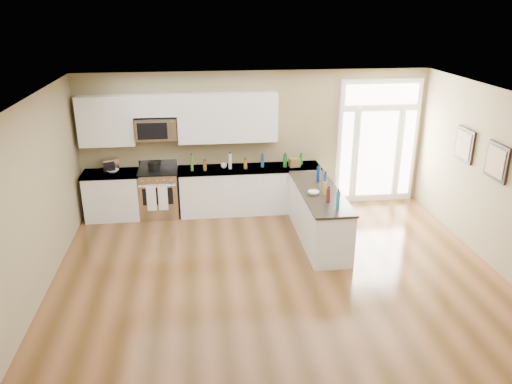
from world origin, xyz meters
TOP-DOWN VIEW (x-y plane):
  - ground at (0.00, 0.00)m, footprint 8.00×8.00m
  - room_shell at (0.00, 0.00)m, footprint 8.00×8.00m
  - back_cabinet_left at (-2.87, 3.69)m, footprint 1.10×0.66m
  - back_cabinet_right at (-0.16, 3.69)m, footprint 2.85×0.66m
  - peninsula_cabinet at (0.93, 2.24)m, footprint 0.69×2.32m
  - upper_cabinet_left at (-2.88, 3.83)m, footprint 1.04×0.33m
  - upper_cabinet_right at (-0.57, 3.83)m, footprint 1.94×0.33m
  - upper_cabinet_short at (-1.95, 3.83)m, footprint 0.82×0.33m
  - microwave at (-1.95, 3.80)m, footprint 0.78×0.41m
  - entry_door at (2.55, 3.95)m, footprint 1.70×0.10m
  - wall_art_near at (3.47, 2.20)m, footprint 0.05×0.58m
  - wall_art_far at (3.47, 1.20)m, footprint 0.05×0.58m
  - kitchen_range at (-1.98, 3.69)m, footprint 0.76×0.68m
  - stockpot at (-2.04, 3.72)m, footprint 0.24×0.24m
  - toaster_oven at (-2.89, 3.81)m, footprint 0.35×0.32m
  - cardboard_box at (0.74, 3.64)m, footprint 0.23×0.18m
  - bowl_left at (-2.83, 3.70)m, footprint 0.25×0.25m
  - bowl_peninsula at (0.77, 2.07)m, footprint 0.21×0.21m
  - cup_counter at (-0.67, 3.72)m, footprint 0.14×0.14m
  - counter_bottles at (0.32, 2.96)m, footprint 2.41×2.42m

SIDE VIEW (x-z plane):
  - ground at x=0.00m, z-range 0.00..0.00m
  - peninsula_cabinet at x=0.93m, z-range -0.04..0.90m
  - back_cabinet_right at x=-0.16m, z-range -0.03..0.91m
  - back_cabinet_left at x=-2.87m, z-range -0.03..0.91m
  - kitchen_range at x=-1.98m, z-range -0.06..1.02m
  - bowl_left at x=-2.83m, z-range 0.94..0.99m
  - bowl_peninsula at x=0.77m, z-range 0.94..1.00m
  - cup_counter at x=-0.67m, z-range 0.94..1.03m
  - cardboard_box at x=0.74m, z-range 0.94..1.11m
  - stockpot at x=-2.04m, z-range 0.95..1.13m
  - toaster_oven at x=-2.89m, z-range 0.94..1.18m
  - counter_bottles at x=0.32m, z-range 0.91..1.23m
  - entry_door at x=2.55m, z-range 0.00..2.60m
  - wall_art_near at x=3.47m, z-range 1.41..1.99m
  - wall_art_far at x=3.47m, z-range 1.41..1.99m
  - room_shell at x=0.00m, z-range -2.29..5.71m
  - microwave at x=-1.95m, z-range 1.55..1.97m
  - upper_cabinet_left at x=-2.88m, z-range 1.45..2.40m
  - upper_cabinet_right at x=-0.57m, z-range 1.45..2.40m
  - upper_cabinet_short at x=-1.95m, z-range 2.00..2.40m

